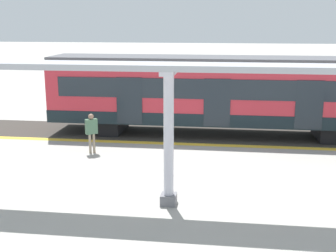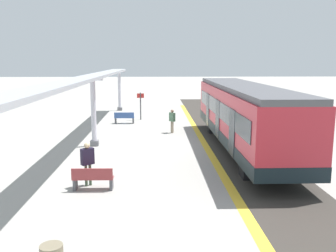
% 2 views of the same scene
% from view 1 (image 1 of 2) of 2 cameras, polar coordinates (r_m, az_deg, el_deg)
% --- Properties ---
extents(ground_plane, '(176.00, 176.00, 0.00)m').
position_cam_1_polar(ground_plane, '(15.46, 1.32, -5.59)').
color(ground_plane, '#9F9C94').
extents(tactile_edge_strip, '(0.38, 37.32, 0.01)m').
position_cam_1_polar(tactile_edge_strip, '(18.55, 2.39, -2.33)').
color(tactile_edge_strip, yellow).
rests_on(tactile_edge_strip, ground).
extents(trackbed, '(3.20, 49.32, 0.01)m').
position_cam_1_polar(trackbed, '(20.28, 2.84, -0.97)').
color(trackbed, '#38332D').
rests_on(trackbed, ground).
extents(train_near_carriage, '(2.65, 14.86, 3.48)m').
position_cam_1_polar(train_near_carriage, '(19.84, 6.39, 4.05)').
color(train_near_carriage, '#BE2A37').
rests_on(train_near_carriage, ground).
extents(canopy_pillar_second, '(1.10, 0.44, 3.77)m').
position_cam_1_polar(canopy_pillar_second, '(12.05, 0.08, -1.60)').
color(canopy_pillar_second, slate).
rests_on(canopy_pillar_second, ground).
extents(canopy_beam, '(1.20, 29.87, 0.16)m').
position_cam_1_polar(canopy_beam, '(11.73, -1.05, 7.62)').
color(canopy_beam, '#A8AAB2').
rests_on(canopy_beam, canopy_pillar_nearest).
extents(passenger_waiting_near_edge, '(0.42, 0.49, 1.55)m').
position_cam_1_polar(passenger_waiting_near_edge, '(17.33, -9.77, -0.34)').
color(passenger_waiting_near_edge, gray).
rests_on(passenger_waiting_near_edge, ground).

